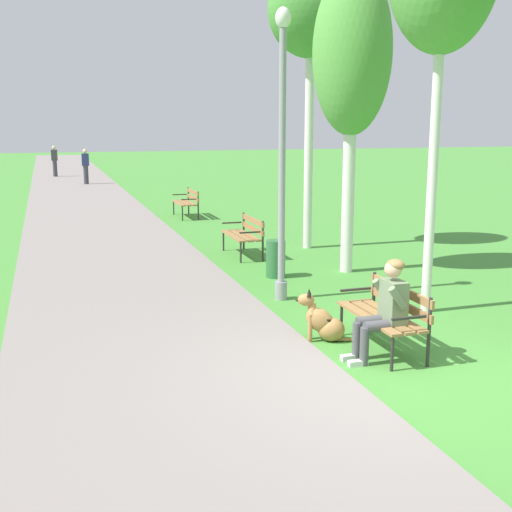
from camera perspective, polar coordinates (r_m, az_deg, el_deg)
The scene contains 13 objects.
ground_plane at distance 7.65m, azimuth 11.29°, elevation -10.54°, with size 120.00×120.00×0.00m, color #478E38.
paved_path at distance 30.32m, azimuth -15.47°, elevation 5.82°, with size 3.82×60.00×0.04m, color gray.
park_bench_near at distance 8.45m, azimuth 11.35°, elevation -4.72°, with size 0.55×1.50×0.85m.
park_bench_mid at distance 14.14m, azimuth -0.98°, elevation 2.07°, with size 0.55×1.50×0.85m.
park_bench_far at distance 20.05m, azimuth -6.02°, elevation 4.83°, with size 0.55×1.50×0.85m.
person_seated_on_near_bench at distance 8.04m, azimuth 11.20°, elevation -4.31°, with size 0.74×0.49×1.25m.
dog_shepherd at distance 8.73m, azimuth 5.91°, elevation -5.76°, with size 0.79×0.45×0.71m.
lamp_post_near at distance 10.39m, azimuth 2.29°, elevation 8.85°, with size 0.24×0.24×4.56m.
birch_tree_third at distance 12.59m, azimuth 8.39°, elevation 16.92°, with size 1.45×1.49×5.62m.
birch_tree_fourth at distance 15.09m, azimuth 4.81°, elevation 20.36°, with size 1.90×1.64×6.26m.
litter_bin at distance 12.20m, azimuth 1.72°, elevation -0.24°, with size 0.36×0.36×0.70m, color #2D6638.
pedestrian_distant at distance 31.46m, azimuth -14.66°, elevation 7.56°, with size 0.32×0.22×1.65m.
pedestrian_further_distant at distance 36.28m, azimuth -17.18°, elevation 7.91°, with size 0.32×0.22×1.65m.
Camera 1 is at (-3.53, -6.16, 2.85)m, focal length 45.81 mm.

